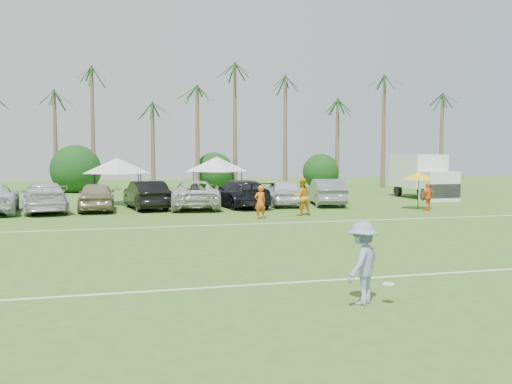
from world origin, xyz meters
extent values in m
plane|color=#3A641E|center=(0.00, 0.00, 0.00)|extent=(120.00, 120.00, 0.00)
cube|color=white|center=(0.00, 2.00, 0.01)|extent=(80.00, 0.10, 0.01)
cube|color=white|center=(0.00, 14.00, 0.01)|extent=(80.00, 0.10, 0.01)
cone|color=brown|center=(-8.00, 38.00, 5.50)|extent=(0.44, 0.44, 11.00)
cone|color=brown|center=(-4.00, 38.00, 4.00)|extent=(0.44, 0.44, 8.00)
cone|color=brown|center=(0.00, 38.00, 4.50)|extent=(0.44, 0.44, 9.00)
cone|color=brown|center=(4.00, 38.00, 5.00)|extent=(0.44, 0.44, 10.00)
cone|color=brown|center=(8.00, 38.00, 5.50)|extent=(0.44, 0.44, 11.00)
cone|color=brown|center=(13.00, 38.00, 4.00)|extent=(0.44, 0.44, 8.00)
cone|color=brown|center=(18.00, 38.00, 4.50)|extent=(0.44, 0.44, 9.00)
cone|color=brown|center=(23.00, 38.00, 5.00)|extent=(0.44, 0.44, 10.00)
cone|color=brown|center=(27.00, 38.00, 5.50)|extent=(0.44, 0.44, 11.00)
cylinder|color=brown|center=(-6.00, 39.00, 0.70)|extent=(0.30, 0.30, 1.40)
sphere|color=#0F3812|center=(-6.00, 39.00, 1.80)|extent=(4.00, 4.00, 4.00)
cylinder|color=brown|center=(6.00, 39.00, 0.70)|extent=(0.30, 0.30, 1.40)
sphere|color=#0F3812|center=(6.00, 39.00, 1.80)|extent=(4.00, 4.00, 4.00)
cylinder|color=brown|center=(16.00, 39.00, 0.70)|extent=(0.30, 0.30, 1.40)
sphere|color=#0F3812|center=(16.00, 39.00, 1.80)|extent=(4.00, 4.00, 4.00)
imported|color=orange|center=(4.03, 15.98, 0.85)|extent=(0.68, 0.51, 1.70)
imported|color=orange|center=(6.61, 16.94, 1.00)|extent=(0.98, 0.77, 2.00)
imported|color=orange|center=(14.42, 17.25, 0.81)|extent=(1.02, 0.72, 1.61)
cube|color=white|center=(18.98, 26.19, 2.01)|extent=(2.65, 4.61, 2.45)
cube|color=white|center=(18.84, 23.06, 1.03)|extent=(2.33, 1.86, 2.06)
cube|color=black|center=(18.81, 22.33, 0.73)|extent=(2.26, 0.39, 0.98)
cube|color=#E5590C|center=(20.22, 26.13, 1.57)|extent=(0.09, 1.57, 0.88)
cylinder|color=black|center=(17.87, 23.30, 0.44)|extent=(0.33, 0.89, 0.88)
cylinder|color=black|center=(19.83, 23.21, 0.44)|extent=(0.33, 0.89, 0.88)
cylinder|color=black|center=(18.06, 27.41, 0.44)|extent=(0.33, 0.89, 0.88)
cylinder|color=black|center=(20.01, 27.32, 0.44)|extent=(0.33, 0.89, 0.88)
cylinder|color=black|center=(-4.25, 24.61, 1.01)|extent=(0.06, 0.06, 2.02)
cylinder|color=black|center=(-1.42, 24.61, 1.01)|extent=(0.06, 0.06, 2.02)
cylinder|color=black|center=(-4.25, 27.43, 1.01)|extent=(0.06, 0.06, 2.02)
cylinder|color=black|center=(-1.42, 27.43, 1.01)|extent=(0.06, 0.06, 2.02)
pyramid|color=silver|center=(-2.84, 26.02, 3.02)|extent=(4.35, 4.35, 1.01)
cylinder|color=black|center=(2.54, 25.90, 1.03)|extent=(0.06, 0.06, 2.05)
cylinder|color=black|center=(5.41, 25.90, 1.03)|extent=(0.06, 0.06, 2.05)
cylinder|color=black|center=(2.54, 28.77, 1.03)|extent=(0.06, 0.06, 2.05)
cylinder|color=black|center=(5.41, 28.77, 1.03)|extent=(0.06, 0.06, 2.05)
pyramid|color=silver|center=(3.97, 27.33, 3.08)|extent=(4.43, 4.43, 1.03)
cylinder|color=black|center=(14.37, 18.25, 1.00)|extent=(0.05, 0.05, 2.00)
cone|color=yellow|center=(14.37, 18.25, 2.00)|extent=(2.00, 2.00, 0.45)
imported|color=#808DB6|center=(1.96, -0.35, 0.93)|extent=(1.35, 1.31, 1.85)
cylinder|color=white|center=(2.50, -0.54, 0.46)|extent=(0.27, 0.27, 0.03)
imported|color=silver|center=(-6.91, 22.08, 0.85)|extent=(3.20, 6.11, 1.69)
imported|color=gray|center=(-4.08, 22.13, 0.85)|extent=(2.06, 4.99, 1.69)
imported|color=black|center=(-1.25, 22.48, 0.85)|extent=(2.57, 5.35, 1.69)
imported|color=#BEBEBE|center=(1.58, 22.11, 0.85)|extent=(3.43, 6.34, 1.69)
imported|color=black|center=(4.41, 22.19, 0.85)|extent=(3.14, 6.09, 1.69)
imported|color=silver|center=(7.24, 22.52, 0.85)|extent=(2.49, 5.14, 1.69)
imported|color=slate|center=(10.07, 22.08, 0.85)|extent=(2.78, 5.39, 1.69)
camera|label=1|loc=(-3.54, -11.87, 3.39)|focal=40.00mm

